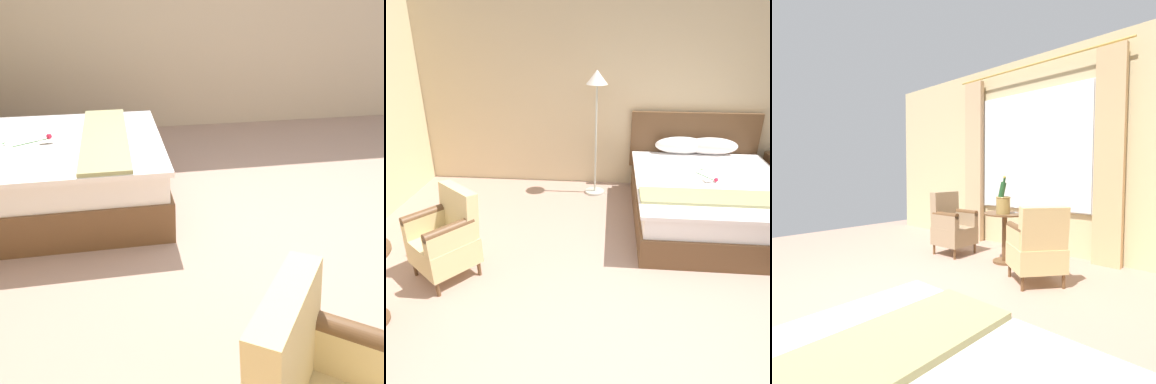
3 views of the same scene
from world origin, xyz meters
The scene contains 5 objects.
ground_plane centered at (0.00, 0.00, 0.00)m, with size 8.07×8.07×0.00m, color tan.
wall_headboard_side centered at (0.00, 3.35, 1.52)m, with size 6.40×0.12×3.04m.
bed centered at (0.88, 2.19, 0.33)m, with size 1.81×2.22×1.13m.
floor_lamp_brass centered at (-0.52, 2.88, 1.37)m, with size 0.28×0.28×1.73m.
armchair_by_window centered at (-1.84, 0.80, 0.42)m, with size 0.75×0.75×0.88m.
Camera 2 is at (-0.31, -2.15, 2.28)m, focal length 35.00 mm.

